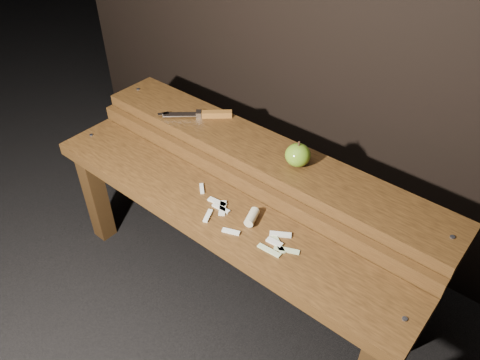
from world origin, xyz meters
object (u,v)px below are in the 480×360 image
Objects in this scene: apple at (298,155)px; knife at (207,114)px; bench_front_tier at (213,227)px; bench_rear_tier at (262,172)px.

apple is 0.37m from knife.
apple is at bearing 62.98° from bench_front_tier.
bench_rear_tier is at bearing -177.90° from apple.
apple reaches higher than knife.
bench_front_tier is 6.17× the size of knife.
knife is (-0.25, 0.03, 0.10)m from bench_rear_tier.
bench_front_tier is 0.39m from knife.
apple is (0.12, 0.23, 0.18)m from bench_front_tier.
bench_front_tier is 0.23m from bench_rear_tier.
apple is 0.40× the size of knife.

